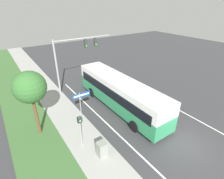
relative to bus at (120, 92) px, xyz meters
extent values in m
plane|color=#38383A|center=(1.07, -6.58, -1.85)|extent=(80.00, 80.00, 0.00)
cube|color=silver|center=(-2.53, -6.58, -1.84)|extent=(0.14, 30.00, 0.01)
cube|color=silver|center=(4.67, -6.58, -1.84)|extent=(0.14, 30.00, 0.01)
cube|color=#2D8956|center=(0.00, 0.01, -0.70)|extent=(2.46, 11.89, 1.49)
cube|color=white|center=(0.00, 0.01, 0.66)|extent=(2.46, 11.89, 1.22)
cube|color=black|center=(0.00, 0.01, 0.24)|extent=(2.50, 10.94, 0.92)
cube|color=white|center=(0.00, -0.88, 1.39)|extent=(1.72, 4.16, 0.24)
cylinder|color=black|center=(-1.18, 3.70, -1.33)|extent=(0.28, 1.02, 1.02)
cylinder|color=black|center=(1.18, 3.70, -1.33)|extent=(0.28, 1.02, 1.02)
cylinder|color=black|center=(-1.18, -3.67, -1.33)|extent=(0.28, 1.02, 1.02)
cylinder|color=black|center=(1.18, -3.67, -1.33)|extent=(0.28, 1.02, 1.02)
cylinder|color=#939399|center=(-3.98, 6.25, 1.33)|extent=(0.20, 0.20, 6.34)
cylinder|color=#939399|center=(-0.52, 6.25, 4.25)|extent=(6.93, 0.14, 0.14)
cube|color=#2D2D2D|center=(-0.29, 6.25, 3.63)|extent=(0.32, 0.28, 0.90)
sphere|color=#1ED838|center=(-0.29, 6.07, 3.38)|extent=(0.18, 0.18, 0.18)
cube|color=#2D2D2D|center=(0.98, 6.25, 3.63)|extent=(0.32, 0.28, 0.90)
sphere|color=#1ED838|center=(0.98, 6.07, 3.38)|extent=(0.18, 0.18, 0.18)
cylinder|color=#939399|center=(-5.58, -2.74, -0.49)|extent=(0.12, 0.12, 2.70)
cube|color=#2D2D2D|center=(-5.58, -2.74, 0.64)|extent=(0.28, 0.24, 0.44)
sphere|color=#1ED838|center=(-5.58, -2.89, 0.64)|extent=(0.14, 0.14, 0.14)
cylinder|color=#939399|center=(-4.23, 0.06, -0.37)|extent=(0.08, 0.08, 2.95)
cube|color=#19478C|center=(-4.06, 0.06, 0.84)|extent=(1.64, 0.03, 0.42)
cube|color=white|center=(-4.06, 0.04, 0.84)|extent=(1.40, 0.01, 0.15)
cube|color=gray|center=(-4.82, -4.41, -1.16)|extent=(0.63, 0.62, 1.12)
cylinder|color=brown|center=(-7.78, 0.58, -0.01)|extent=(0.24, 0.24, 3.46)
sphere|color=#33662D|center=(-7.78, 0.58, 2.44)|extent=(2.41, 2.41, 2.41)
camera|label=1|loc=(-9.29, -12.13, 8.04)|focal=28.00mm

